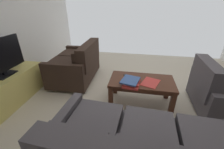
% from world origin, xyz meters
% --- Properties ---
extents(ground_plane, '(4.91, 4.97, 0.01)m').
position_xyz_m(ground_plane, '(0.00, 0.00, -0.00)').
color(ground_plane, beige).
extents(loveseat_near, '(0.86, 1.23, 0.83)m').
position_xyz_m(loveseat_near, '(1.34, -0.49, 0.36)').
color(loveseat_near, black).
rests_on(loveseat_near, ground).
extents(coffee_table, '(1.02, 0.55, 0.45)m').
position_xyz_m(coffee_table, '(-0.02, 0.13, 0.37)').
color(coffee_table, '#4C2819').
rests_on(coffee_table, ground).
extents(tv_stand, '(0.45, 1.25, 0.51)m').
position_xyz_m(tv_stand, '(2.15, 0.47, 0.25)').
color(tv_stand, '#D8C666').
rests_on(tv_stand, ground).
extents(armchair_side, '(0.90, 0.98, 0.81)m').
position_xyz_m(armchair_side, '(-1.23, 0.13, 0.34)').
color(armchair_side, black).
rests_on(armchair_side, ground).
extents(book_stack, '(0.31, 0.34, 0.08)m').
position_xyz_m(book_stack, '(0.15, 0.30, 0.49)').
color(book_stack, '#C63833').
rests_on(book_stack, coffee_table).
extents(tv_remote, '(0.10, 0.16, 0.02)m').
position_xyz_m(tv_remote, '(0.24, 0.08, 0.46)').
color(tv_remote, black).
rests_on(tv_remote, coffee_table).
extents(loose_magazine, '(0.33, 0.38, 0.01)m').
position_xyz_m(loose_magazine, '(-0.15, 0.19, 0.45)').
color(loose_magazine, '#C63833').
rests_on(loose_magazine, coffee_table).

